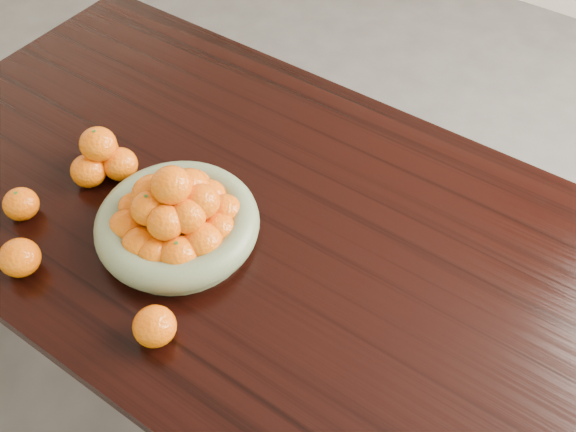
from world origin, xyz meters
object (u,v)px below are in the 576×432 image
Objects in this scene: dining_table at (282,253)px; fruit_bowl at (177,218)px; orange_pyramid at (102,157)px; loose_orange_0 at (21,204)px.

dining_table is 0.27m from fruit_bowl.
orange_pyramid reaches higher than dining_table.
orange_pyramid reaches higher than loose_orange_0.
fruit_bowl reaches higher than loose_orange_0.
orange_pyramid is at bearing -167.50° from dining_table.
loose_orange_0 is (-0.49, -0.29, 0.13)m from dining_table.
loose_orange_0 is (-0.05, -0.20, -0.02)m from orange_pyramid.
orange_pyramid is at bearing 170.42° from fruit_bowl.
dining_table is at bearing 12.50° from orange_pyramid.
dining_table is 13.09× the size of orange_pyramid.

